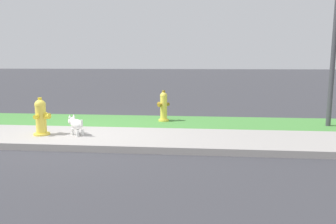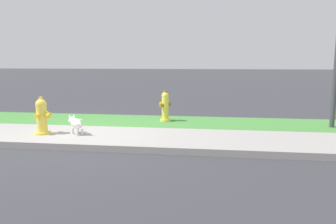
# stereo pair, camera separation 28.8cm
# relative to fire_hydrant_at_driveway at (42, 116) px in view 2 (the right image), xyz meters

# --- Properties ---
(ground_plane) EXTENTS (120.00, 120.00, 0.00)m
(ground_plane) POSITION_rel_fire_hydrant_at_driveway_xyz_m (0.75, -0.03, -0.39)
(ground_plane) COLOR #38383D
(sidewalk_pavement) EXTENTS (18.00, 1.96, 0.01)m
(sidewalk_pavement) POSITION_rel_fire_hydrant_at_driveway_xyz_m (0.75, -0.03, -0.38)
(sidewalk_pavement) COLOR #9E9993
(sidewalk_pavement) RESTS_ON ground
(grass_verge) EXTENTS (18.00, 1.74, 0.01)m
(grass_verge) POSITION_rel_fire_hydrant_at_driveway_xyz_m (0.75, 1.83, -0.38)
(grass_verge) COLOR #47893D
(grass_verge) RESTS_ON ground
(street_curb) EXTENTS (18.00, 0.16, 0.12)m
(street_curb) POSITION_rel_fire_hydrant_at_driveway_xyz_m (0.75, -1.09, -0.33)
(street_curb) COLOR #9E9993
(street_curb) RESTS_ON ground
(fire_hydrant_at_driveway) EXTENTS (0.38, 0.40, 0.80)m
(fire_hydrant_at_driveway) POSITION_rel_fire_hydrant_at_driveway_xyz_m (0.00, 0.00, 0.00)
(fire_hydrant_at_driveway) COLOR yellow
(fire_hydrant_at_driveway) RESTS_ON ground
(fire_hydrant_across_street) EXTENTS (0.33, 0.33, 0.80)m
(fire_hydrant_across_street) POSITION_rel_fire_hydrant_at_driveway_xyz_m (2.35, 1.88, 0.00)
(fire_hydrant_across_street) COLOR yellow
(fire_hydrant_across_street) RESTS_ON ground
(small_white_dog) EXTENTS (0.45, 0.43, 0.42)m
(small_white_dog) POSITION_rel_fire_hydrant_at_driveway_xyz_m (0.72, 0.07, -0.15)
(small_white_dog) COLOR white
(small_white_dog) RESTS_ON ground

